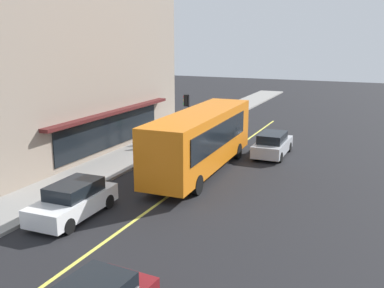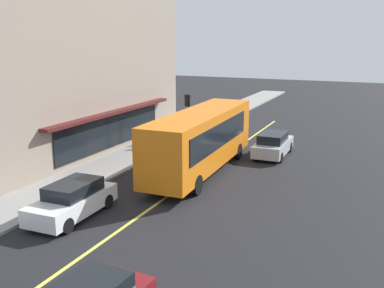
% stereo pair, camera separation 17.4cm
% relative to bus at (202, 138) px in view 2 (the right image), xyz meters
% --- Properties ---
extents(ground, '(120.00, 120.00, 0.00)m').
position_rel_bus_xyz_m(ground, '(-0.72, -0.06, -1.99)').
color(ground, black).
extents(sidewalk, '(80.00, 3.19, 0.15)m').
position_rel_bus_xyz_m(sidewalk, '(-0.72, 5.41, -1.91)').
color(sidewalk, gray).
rests_on(sidewalk, ground).
extents(lane_centre_stripe, '(36.00, 0.16, 0.01)m').
position_rel_bus_xyz_m(lane_centre_stripe, '(-0.72, -0.06, -1.98)').
color(lane_centre_stripe, '#D8D14C').
rests_on(lane_centre_stripe, ground).
extents(storefront_building, '(18.91, 9.52, 14.81)m').
position_rel_bus_xyz_m(storefront_building, '(1.48, 11.46, 5.41)').
color(storefront_building, gray).
rests_on(storefront_building, ground).
extents(bus, '(11.20, 2.86, 3.50)m').
position_rel_bus_xyz_m(bus, '(0.00, 0.00, 0.00)').
color(bus, orange).
rests_on(bus, ground).
extents(traffic_light, '(0.30, 0.52, 3.20)m').
position_rel_bus_xyz_m(traffic_light, '(7.67, 4.39, 0.55)').
color(traffic_light, '#2D2D33').
rests_on(traffic_light, sidewalk).
extents(car_silver, '(4.31, 1.88, 1.52)m').
position_rel_bus_xyz_m(car_silver, '(5.19, -2.86, -1.24)').
color(car_silver, '#B7BABF').
rests_on(car_silver, ground).
extents(car_white, '(4.35, 1.96, 1.52)m').
position_rel_bus_xyz_m(car_white, '(-8.17, 2.51, -1.24)').
color(car_white, white).
rests_on(car_white, ground).
extents(pedestrian_waiting, '(0.34, 0.34, 1.84)m').
position_rel_bus_xyz_m(pedestrian_waiting, '(3.93, 4.75, -0.72)').
color(pedestrian_waiting, black).
rests_on(pedestrian_waiting, sidewalk).
extents(pedestrian_at_corner, '(0.34, 0.34, 1.82)m').
position_rel_bus_xyz_m(pedestrian_at_corner, '(4.92, 5.21, -0.73)').
color(pedestrian_at_corner, black).
rests_on(pedestrian_at_corner, sidewalk).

